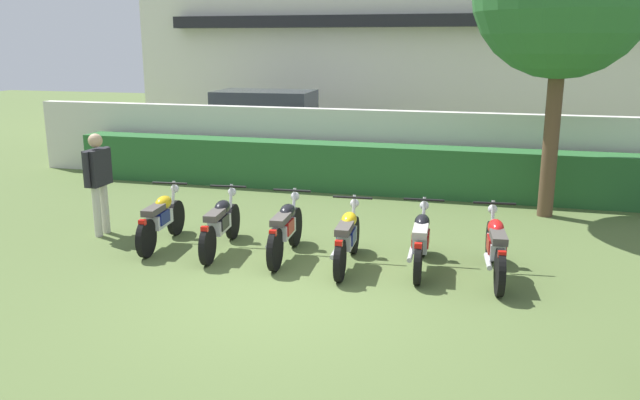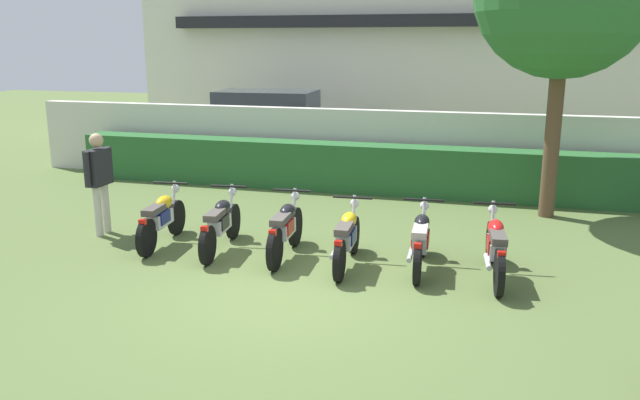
{
  "view_description": "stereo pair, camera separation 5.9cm",
  "coord_description": "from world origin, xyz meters",
  "px_view_note": "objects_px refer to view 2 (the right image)",
  "views": [
    {
      "loc": [
        2.53,
        -7.52,
        3.21
      ],
      "look_at": [
        0.0,
        1.61,
        0.88
      ],
      "focal_mm": 36.07,
      "sensor_mm": 36.0,
      "label": 1
    },
    {
      "loc": [
        2.58,
        -7.5,
        3.21
      ],
      "look_at": [
        0.0,
        1.61,
        0.88
      ],
      "focal_mm": 36.07,
      "sensor_mm": 36.0,
      "label": 2
    }
  ],
  "objects_px": {
    "motorcycle_in_row_1": "(220,223)",
    "motorcycle_in_row_4": "(421,240)",
    "inspector_person": "(99,175)",
    "motorcycle_in_row_0": "(161,218)",
    "motorcycle_in_row_2": "(285,229)",
    "motorcycle_in_row_3": "(347,237)",
    "parked_car": "(272,125)",
    "motorcycle_in_row_5": "(495,247)"
  },
  "relations": [
    {
      "from": "inspector_person",
      "to": "motorcycle_in_row_3",
      "type": "bearing_deg",
      "value": -5.88
    },
    {
      "from": "parked_car",
      "to": "motorcycle_in_row_4",
      "type": "distance_m",
      "value": 9.71
    },
    {
      "from": "motorcycle_in_row_5",
      "to": "inspector_person",
      "type": "height_order",
      "value": "inspector_person"
    },
    {
      "from": "parked_car",
      "to": "motorcycle_in_row_0",
      "type": "distance_m",
      "value": 8.24
    },
    {
      "from": "parked_car",
      "to": "motorcycle_in_row_1",
      "type": "height_order",
      "value": "parked_car"
    },
    {
      "from": "motorcycle_in_row_4",
      "to": "motorcycle_in_row_5",
      "type": "distance_m",
      "value": 1.04
    },
    {
      "from": "motorcycle_in_row_4",
      "to": "motorcycle_in_row_5",
      "type": "xyz_separation_m",
      "value": [
        1.04,
        -0.08,
        0.01
      ]
    },
    {
      "from": "motorcycle_in_row_3",
      "to": "motorcycle_in_row_4",
      "type": "distance_m",
      "value": 1.06
    },
    {
      "from": "motorcycle_in_row_0",
      "to": "motorcycle_in_row_5",
      "type": "bearing_deg",
      "value": -97.18
    },
    {
      "from": "motorcycle_in_row_4",
      "to": "inspector_person",
      "type": "xyz_separation_m",
      "value": [
        -5.46,
        0.29,
        0.6
      ]
    },
    {
      "from": "motorcycle_in_row_2",
      "to": "inspector_person",
      "type": "bearing_deg",
      "value": 80.92
    },
    {
      "from": "parked_car",
      "to": "motorcycle_in_row_4",
      "type": "xyz_separation_m",
      "value": [
        5.22,
        -8.17,
        -0.49
      ]
    },
    {
      "from": "motorcycle_in_row_0",
      "to": "motorcycle_in_row_2",
      "type": "height_order",
      "value": "motorcycle_in_row_2"
    },
    {
      "from": "parked_car",
      "to": "motorcycle_in_row_1",
      "type": "distance_m",
      "value": 8.44
    },
    {
      "from": "inspector_person",
      "to": "motorcycle_in_row_0",
      "type": "bearing_deg",
      "value": -12.05
    },
    {
      "from": "parked_car",
      "to": "motorcycle_in_row_2",
      "type": "relative_size",
      "value": 2.49
    },
    {
      "from": "motorcycle_in_row_5",
      "to": "inspector_person",
      "type": "distance_m",
      "value": 6.53
    },
    {
      "from": "motorcycle_in_row_2",
      "to": "inspector_person",
      "type": "xyz_separation_m",
      "value": [
        -3.41,
        0.31,
        0.58
      ]
    },
    {
      "from": "motorcycle_in_row_1",
      "to": "motorcycle_in_row_3",
      "type": "distance_m",
      "value": 2.09
    },
    {
      "from": "motorcycle_in_row_4",
      "to": "motorcycle_in_row_5",
      "type": "relative_size",
      "value": 0.93
    },
    {
      "from": "motorcycle_in_row_0",
      "to": "motorcycle_in_row_5",
      "type": "height_order",
      "value": "motorcycle_in_row_5"
    },
    {
      "from": "motorcycle_in_row_3",
      "to": "parked_car",
      "type": "bearing_deg",
      "value": 22.96
    },
    {
      "from": "motorcycle_in_row_0",
      "to": "motorcycle_in_row_2",
      "type": "relative_size",
      "value": 0.98
    },
    {
      "from": "motorcycle_in_row_2",
      "to": "motorcycle_in_row_4",
      "type": "xyz_separation_m",
      "value": [
        2.05,
        0.02,
        -0.01
      ]
    },
    {
      "from": "parked_car",
      "to": "inspector_person",
      "type": "xyz_separation_m",
      "value": [
        -0.23,
        -7.88,
        0.1
      ]
    },
    {
      "from": "motorcycle_in_row_2",
      "to": "motorcycle_in_row_5",
      "type": "height_order",
      "value": "same"
    },
    {
      "from": "motorcycle_in_row_2",
      "to": "motorcycle_in_row_3",
      "type": "distance_m",
      "value": 1.01
    },
    {
      "from": "motorcycle_in_row_0",
      "to": "motorcycle_in_row_5",
      "type": "relative_size",
      "value": 0.93
    },
    {
      "from": "motorcycle_in_row_0",
      "to": "motorcycle_in_row_1",
      "type": "height_order",
      "value": "motorcycle_in_row_0"
    },
    {
      "from": "parked_car",
      "to": "motorcycle_in_row_2",
      "type": "distance_m",
      "value": 8.8
    },
    {
      "from": "parked_car",
      "to": "inspector_person",
      "type": "relative_size",
      "value": 2.63
    },
    {
      "from": "motorcycle_in_row_1",
      "to": "motorcycle_in_row_2",
      "type": "height_order",
      "value": "motorcycle_in_row_2"
    },
    {
      "from": "motorcycle_in_row_3",
      "to": "motorcycle_in_row_5",
      "type": "relative_size",
      "value": 0.94
    },
    {
      "from": "motorcycle_in_row_1",
      "to": "motorcycle_in_row_2",
      "type": "relative_size",
      "value": 1.04
    },
    {
      "from": "motorcycle_in_row_2",
      "to": "motorcycle_in_row_5",
      "type": "distance_m",
      "value": 3.09
    },
    {
      "from": "motorcycle_in_row_1",
      "to": "motorcycle_in_row_4",
      "type": "distance_m",
      "value": 3.13
    },
    {
      "from": "motorcycle_in_row_3",
      "to": "inspector_person",
      "type": "bearing_deg",
      "value": 80.48
    },
    {
      "from": "motorcycle_in_row_1",
      "to": "motorcycle_in_row_4",
      "type": "bearing_deg",
      "value": -96.98
    },
    {
      "from": "parked_car",
      "to": "motorcycle_in_row_0",
      "type": "relative_size",
      "value": 2.55
    },
    {
      "from": "motorcycle_in_row_3",
      "to": "motorcycle_in_row_4",
      "type": "bearing_deg",
      "value": -84.73
    },
    {
      "from": "motorcycle_in_row_3",
      "to": "motorcycle_in_row_5",
      "type": "bearing_deg",
      "value": -91.34
    },
    {
      "from": "motorcycle_in_row_0",
      "to": "motorcycle_in_row_1",
      "type": "relative_size",
      "value": 0.94
    }
  ]
}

